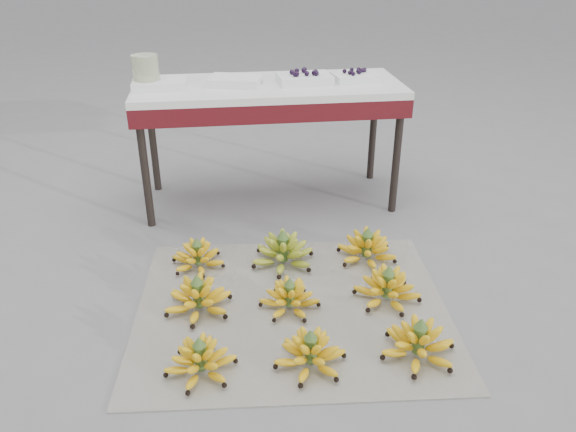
{
  "coord_description": "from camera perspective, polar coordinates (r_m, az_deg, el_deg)",
  "views": [
    {
      "loc": [
        -0.24,
        -1.89,
        1.38
      ],
      "look_at": [
        0.04,
        0.21,
        0.29
      ],
      "focal_mm": 35.0,
      "sensor_mm": 36.0,
      "label": 1
    }
  ],
  "objects": [
    {
      "name": "glass_jar",
      "position": [
        2.96,
        -14.24,
        14.02
      ],
      "size": [
        0.17,
        0.17,
        0.16
      ],
      "primitive_type": "cylinder",
      "rotation": [
        0.0,
        0.0,
        -0.39
      ],
      "color": "#E1F2C0",
      "rests_on": "vendor_table"
    },
    {
      "name": "tray_far_right",
      "position": [
        3.06,
        6.87,
        13.87
      ],
      "size": [
        0.25,
        0.19,
        0.06
      ],
      "color": "silver",
      "rests_on": "vendor_table"
    },
    {
      "name": "bunch_back_right",
      "position": [
        2.62,
        8.0,
        -3.27
      ],
      "size": [
        0.29,
        0.29,
        0.17
      ],
      "rotation": [
        0.0,
        0.0,
        0.05
      ],
      "color": "yellow",
      "rests_on": "newspaper_mat"
    },
    {
      "name": "tray_far_left",
      "position": [
        2.95,
        -12.94,
        12.92
      ],
      "size": [
        0.27,
        0.2,
        0.04
      ],
      "color": "silver",
      "rests_on": "vendor_table"
    },
    {
      "name": "bunch_front_left",
      "position": [
        2.01,
        -8.88,
        -14.27
      ],
      "size": [
        0.26,
        0.26,
        0.15
      ],
      "rotation": [
        0.0,
        0.0,
        -0.05
      ],
      "color": "yellow",
      "rests_on": "newspaper_mat"
    },
    {
      "name": "vendor_table",
      "position": [
        3.0,
        -1.98,
        11.9
      ],
      "size": [
        1.38,
        0.55,
        0.66
      ],
      "color": "black",
      "rests_on": "ground"
    },
    {
      "name": "bunch_mid_left",
      "position": [
        2.29,
        -9.1,
        -8.22
      ],
      "size": [
        0.29,
        0.29,
        0.17
      ],
      "rotation": [
        0.0,
        0.0,
        0.04
      ],
      "color": "yellow",
      "rests_on": "newspaper_mat"
    },
    {
      "name": "tray_right",
      "position": [
        2.99,
        1.69,
        13.8
      ],
      "size": [
        0.29,
        0.21,
        0.07
      ],
      "color": "silver",
      "rests_on": "vendor_table"
    },
    {
      "name": "bunch_mid_right",
      "position": [
        2.36,
        10.05,
        -7.24
      ],
      "size": [
        0.36,
        0.36,
        0.17
      ],
      "rotation": [
        0.0,
        0.0,
        0.41
      ],
      "color": "yellow",
      "rests_on": "newspaper_mat"
    },
    {
      "name": "bunch_front_right",
      "position": [
        2.1,
        13.13,
        -12.48
      ],
      "size": [
        0.3,
        0.3,
        0.17
      ],
      "rotation": [
        0.0,
        0.0,
        0.1
      ],
      "color": "yellow",
      "rests_on": "newspaper_mat"
    },
    {
      "name": "bunch_front_center",
      "position": [
        2.01,
        2.28,
        -13.76
      ],
      "size": [
        0.33,
        0.33,
        0.16
      ],
      "rotation": [
        0.0,
        0.0,
        -0.36
      ],
      "color": "yellow",
      "rests_on": "newspaper_mat"
    },
    {
      "name": "bunch_back_center",
      "position": [
        2.56,
        -0.51,
        -3.7
      ],
      "size": [
        0.31,
        0.31,
        0.18
      ],
      "rotation": [
        0.0,
        0.0,
        -0.08
      ],
      "color": "olive",
      "rests_on": "newspaper_mat"
    },
    {
      "name": "bunch_back_left",
      "position": [
        2.57,
        -9.15,
        -4.1
      ],
      "size": [
        0.31,
        0.31,
        0.15
      ],
      "rotation": [
        0.0,
        0.0,
        -0.39
      ],
      "color": "yellow",
      "rests_on": "newspaper_mat"
    },
    {
      "name": "tray_left",
      "position": [
        2.96,
        -5.42,
        13.51
      ],
      "size": [
        0.3,
        0.25,
        0.04
      ],
      "color": "silver",
      "rests_on": "vendor_table"
    },
    {
      "name": "bunch_mid_center",
      "position": [
        2.28,
        0.16,
        -8.31
      ],
      "size": [
        0.31,
        0.31,
        0.15
      ],
      "rotation": [
        0.0,
        0.0,
        0.4
      ],
      "color": "yellow",
      "rests_on": "newspaper_mat"
    },
    {
      "name": "ground",
      "position": [
        2.35,
        -0.26,
        -8.75
      ],
      "size": [
        60.0,
        60.0,
        0.0
      ],
      "primitive_type": "plane",
      "color": "slate",
      "rests_on": "ground"
    },
    {
      "name": "newspaper_mat",
      "position": [
        2.31,
        0.4,
        -9.31
      ],
      "size": [
        1.33,
        1.14,
        0.01
      ],
      "primitive_type": "cube",
      "rotation": [
        0.0,
        0.0,
        -0.08
      ],
      "color": "beige",
      "rests_on": "ground"
    }
  ]
}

